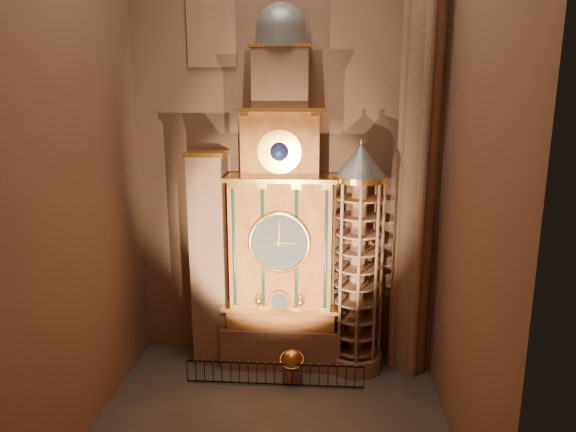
# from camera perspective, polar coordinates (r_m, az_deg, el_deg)

# --- Properties ---
(floor) EXTENTS (14.00, 14.00, 0.00)m
(floor) POSITION_cam_1_polar(r_m,az_deg,el_deg) (21.84, -2.00, -22.06)
(floor) COLOR #383330
(floor) RESTS_ON ground
(wall_back) EXTENTS (22.00, 0.00, 22.00)m
(wall_back) POSITION_cam_1_polar(r_m,az_deg,el_deg) (23.91, -0.51, 9.28)
(wall_back) COLOR brown
(wall_back) RESTS_ON floor
(wall_left) EXTENTS (0.00, 22.00, 22.00)m
(wall_left) POSITION_cam_1_polar(r_m,az_deg,el_deg) (20.05, -22.74, 7.59)
(wall_left) COLOR brown
(wall_left) RESTS_ON floor
(wall_right) EXTENTS (0.00, 22.00, 22.00)m
(wall_right) POSITION_cam_1_polar(r_m,az_deg,el_deg) (18.47, 20.02, 7.44)
(wall_right) COLOR brown
(wall_right) RESTS_ON floor
(astronomical_clock) EXTENTS (5.60, 2.41, 16.70)m
(astronomical_clock) POSITION_cam_1_polar(r_m,az_deg,el_deg) (23.57, -0.72, -1.43)
(astronomical_clock) COLOR #8C634C
(astronomical_clock) RESTS_ON floor
(portrait_tower) EXTENTS (1.80, 1.60, 10.20)m
(portrait_tower) POSITION_cam_1_polar(r_m,az_deg,el_deg) (24.55, -8.66, -4.70)
(portrait_tower) COLOR #8C634C
(portrait_tower) RESTS_ON floor
(stair_turret) EXTENTS (2.50, 2.50, 10.80)m
(stair_turret) POSITION_cam_1_polar(r_m,az_deg,el_deg) (23.64, 7.73, -5.06)
(stair_turret) COLOR #8C634C
(stair_turret) RESTS_ON floor
(gothic_pier) EXTENTS (2.04, 2.04, 22.00)m
(gothic_pier) POSITION_cam_1_polar(r_m,az_deg,el_deg) (23.15, 14.65, 8.75)
(gothic_pier) COLOR #8C634C
(gothic_pier) RESTS_ON floor
(stained_glass_window) EXTENTS (2.20, 0.14, 5.20)m
(stained_glass_window) POSITION_cam_1_polar(r_m,az_deg,el_deg) (24.61, -8.60, 22.10)
(stained_glass_window) COLOR navy
(stained_glass_window) RESTS_ON wall_back
(celestial_globe) EXTENTS (1.10, 1.04, 1.59)m
(celestial_globe) POSITION_cam_1_polar(r_m,az_deg,el_deg) (23.89, 0.42, -16.04)
(celestial_globe) COLOR #8C634C
(celestial_globe) RESTS_ON floor
(iron_railing) EXTENTS (7.90, 0.13, 1.04)m
(iron_railing) POSITION_cam_1_polar(r_m,az_deg,el_deg) (23.84, -1.50, -17.18)
(iron_railing) COLOR black
(iron_railing) RESTS_ON floor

